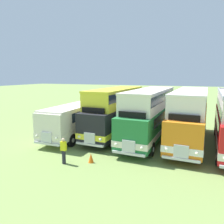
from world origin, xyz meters
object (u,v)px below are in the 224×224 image
bus_fourth_in_row (190,114)px  marshal_person (64,151)px  cone_far_end (91,158)px  bus_first_in_row (83,116)px  bus_second_in_row (116,110)px  bus_third_in_row (150,112)px

bus_fourth_in_row → marshal_person: bus_fourth_in_row is taller
cone_far_end → bus_first_in_row: bearing=122.8°
marshal_person → bus_second_in_row: bearing=84.3°
bus_first_in_row → bus_third_in_row: (6.65, 0.16, 0.72)m
bus_third_in_row → bus_fourth_in_row: 3.34m
bus_third_in_row → bus_fourth_in_row: size_ratio=0.97×
bus_first_in_row → bus_fourth_in_row: 10.01m
cone_far_end → marshal_person: 1.85m
bus_second_in_row → bus_fourth_in_row: same height
bus_third_in_row → cone_far_end: 7.36m
bus_first_in_row → bus_fourth_in_row: bearing=3.2°
marshal_person → bus_first_in_row: bearing=109.6°
bus_first_in_row → bus_third_in_row: bus_third_in_row is taller
bus_fourth_in_row → bus_first_in_row: bearing=-176.8°
bus_third_in_row → cone_far_end: size_ratio=17.41×
marshal_person → bus_third_in_row: bearing=61.1°
cone_far_end → marshal_person: marshal_person is taller
bus_fourth_in_row → marshal_person: size_ratio=6.62×
cone_far_end → bus_second_in_row: bearing=96.7°
bus_first_in_row → bus_third_in_row: bearing=1.4°
bus_first_in_row → bus_third_in_row: size_ratio=1.02×
bus_second_in_row → cone_far_end: bus_second_in_row is taller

